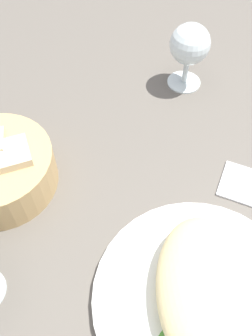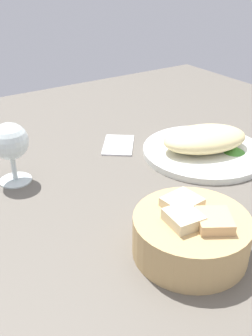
% 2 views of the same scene
% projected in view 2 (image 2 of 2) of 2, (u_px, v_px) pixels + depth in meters
% --- Properties ---
extents(ground_plane, '(1.40, 1.40, 0.02)m').
position_uv_depth(ground_plane, '(153.00, 186.00, 0.79)').
color(ground_plane, '#5F584F').
extents(plate, '(0.28, 0.28, 0.01)m').
position_uv_depth(plate, '(203.00, 152.00, 0.89)').
color(plate, white).
rests_on(plate, ground_plane).
extents(omelette, '(0.22, 0.17, 0.05)m').
position_uv_depth(omelette, '(205.00, 139.00, 0.88)').
color(omelette, beige).
rests_on(omelette, plate).
extents(lettuce_garnish, '(0.05, 0.05, 0.01)m').
position_uv_depth(lettuce_garnish, '(234.00, 149.00, 0.87)').
color(lettuce_garnish, '#448B31').
rests_on(lettuce_garnish, plate).
extents(bread_basket, '(0.18, 0.18, 0.08)m').
position_uv_depth(bread_basket, '(191.00, 233.00, 0.58)').
color(bread_basket, tan).
rests_on(bread_basket, ground_plane).
extents(wine_glass_near, '(0.07, 0.07, 0.13)m').
position_uv_depth(wine_glass_near, '(10.00, 144.00, 0.75)').
color(wine_glass_near, silver).
rests_on(wine_glass_near, ground_plane).
extents(folded_napkin, '(0.12, 0.13, 0.01)m').
position_uv_depth(folded_napkin, '(118.00, 144.00, 0.93)').
color(folded_napkin, white).
rests_on(folded_napkin, ground_plane).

